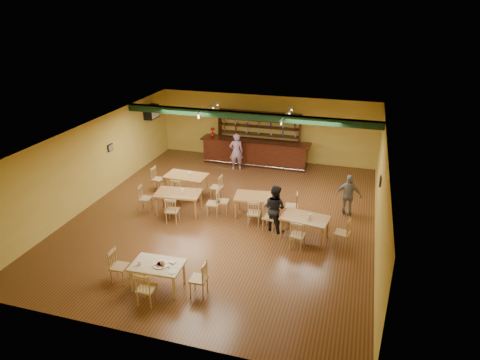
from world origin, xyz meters
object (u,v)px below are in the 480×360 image
(dining_table_d, at_px, (305,227))
(patron_right_a, at_px, (275,208))
(bar_counter, at_px, (255,153))
(near_table, at_px, (158,276))
(dining_table_a, at_px, (187,185))
(patron_bar, at_px, (236,152))
(dining_table_c, at_px, (179,203))
(dining_table_b, at_px, (257,206))

(dining_table_d, distance_m, patron_right_a, 1.13)
(bar_counter, distance_m, patron_right_a, 6.01)
(dining_table_d, xyz_separation_m, near_table, (-3.27, -3.60, -0.01))
(dining_table_a, xyz_separation_m, patron_bar, (1.08, 3.03, 0.43))
(bar_counter, bearing_deg, patron_right_a, -69.49)
(bar_counter, xyz_separation_m, dining_table_c, (-1.37, -5.38, -0.18))
(dining_table_c, height_order, dining_table_d, dining_table_c)
(dining_table_a, bearing_deg, patron_right_a, -22.48)
(dining_table_d, xyz_separation_m, patron_bar, (-3.77, 5.02, 0.46))
(dining_table_b, bearing_deg, patron_right_a, -52.30)
(dining_table_c, distance_m, dining_table_d, 4.52)
(dining_table_c, relative_size, patron_right_a, 0.99)
(bar_counter, height_order, dining_table_c, bar_counter)
(patron_bar, height_order, patron_right_a, patron_bar)
(dining_table_b, bearing_deg, dining_table_c, -175.47)
(near_table, height_order, patron_right_a, patron_right_a)
(dining_table_d, bearing_deg, bar_counter, 127.20)
(bar_counter, bearing_deg, dining_table_a, -114.05)
(dining_table_b, xyz_separation_m, patron_bar, (-1.95, 4.00, 0.45))
(dining_table_a, xyz_separation_m, dining_table_d, (4.84, -1.99, -0.03))
(near_table, bearing_deg, patron_right_a, 57.27)
(dining_table_c, bearing_deg, dining_table_a, 95.85)
(dining_table_b, height_order, patron_bar, patron_bar)
(dining_table_a, bearing_deg, dining_table_c, -74.79)
(dining_table_a, relative_size, near_table, 1.19)
(dining_table_d, height_order, patron_right_a, patron_right_a)
(patron_bar, bearing_deg, dining_table_b, 94.15)
(bar_counter, bearing_deg, near_table, -90.92)
(dining_table_a, distance_m, near_table, 5.81)
(patron_right_a, bearing_deg, dining_table_d, -169.62)
(dining_table_b, relative_size, near_table, 1.14)
(dining_table_a, xyz_separation_m, patron_right_a, (3.83, -1.76, 0.39))
(dining_table_a, bearing_deg, near_table, -72.03)
(near_table, bearing_deg, patron_bar, 91.06)
(dining_table_a, distance_m, patron_bar, 3.25)
(dining_table_c, relative_size, dining_table_d, 1.08)
(dining_table_c, xyz_separation_m, near_table, (1.22, -4.07, -0.04))
(dining_table_a, xyz_separation_m, dining_table_c, (0.35, -1.52, -0.00))
(dining_table_c, height_order, patron_bar, patron_bar)
(bar_counter, distance_m, dining_table_c, 5.56)
(dining_table_b, bearing_deg, bar_counter, 97.82)
(dining_table_d, xyz_separation_m, patron_right_a, (-1.02, 0.23, 0.42))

